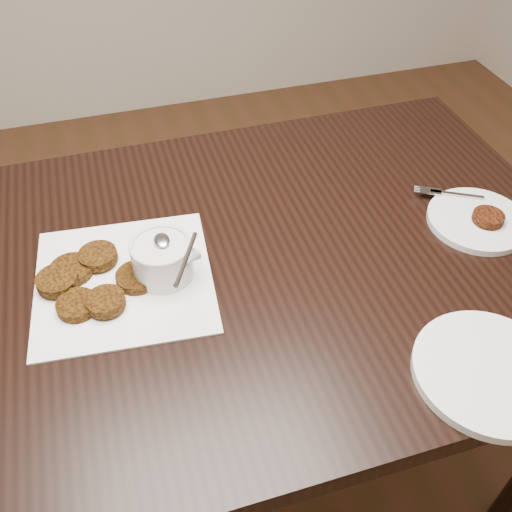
{
  "coord_description": "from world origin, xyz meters",
  "views": [
    {
      "loc": [
        -0.11,
        -0.63,
        1.46
      ],
      "look_at": [
        0.09,
        0.02,
        0.8
      ],
      "focal_mm": 39.92,
      "sensor_mm": 36.0,
      "label": 1
    }
  ],
  "objects_px": {
    "sauce_ramekin": "(160,244)",
    "plate_with_patty": "(478,217)",
    "table": "(235,381)",
    "napkin": "(124,280)",
    "plate_empty": "(489,372)"
  },
  "relations": [
    {
      "from": "table",
      "to": "plate_with_patty",
      "type": "xyz_separation_m",
      "value": [
        0.48,
        -0.04,
        0.39
      ]
    },
    {
      "from": "plate_empty",
      "to": "table",
      "type": "bearing_deg",
      "value": 131.64
    },
    {
      "from": "napkin",
      "to": "plate_empty",
      "type": "xyz_separation_m",
      "value": [
        0.49,
        -0.35,
        0.01
      ]
    },
    {
      "from": "sauce_ramekin",
      "to": "napkin",
      "type": "bearing_deg",
      "value": 173.91
    },
    {
      "from": "table",
      "to": "napkin",
      "type": "relative_size",
      "value": 4.41
    },
    {
      "from": "table",
      "to": "plate_with_patty",
      "type": "relative_size",
      "value": 7.0
    },
    {
      "from": "sauce_ramekin",
      "to": "plate_with_patty",
      "type": "distance_m",
      "value": 0.6
    },
    {
      "from": "sauce_ramekin",
      "to": "plate_with_patty",
      "type": "height_order",
      "value": "sauce_ramekin"
    },
    {
      "from": "napkin",
      "to": "sauce_ramekin",
      "type": "bearing_deg",
      "value": -6.09
    },
    {
      "from": "plate_with_patty",
      "to": "sauce_ramekin",
      "type": "bearing_deg",
      "value": 176.71
    },
    {
      "from": "napkin",
      "to": "sauce_ramekin",
      "type": "xyz_separation_m",
      "value": [
        0.07,
        -0.01,
        0.07
      ]
    },
    {
      "from": "table",
      "to": "plate_with_patty",
      "type": "distance_m",
      "value": 0.62
    },
    {
      "from": "napkin",
      "to": "plate_with_patty",
      "type": "distance_m",
      "value": 0.66
    },
    {
      "from": "sauce_ramekin",
      "to": "plate_empty",
      "type": "distance_m",
      "value": 0.54
    },
    {
      "from": "plate_with_patty",
      "to": "table",
      "type": "bearing_deg",
      "value": 175.8
    }
  ]
}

